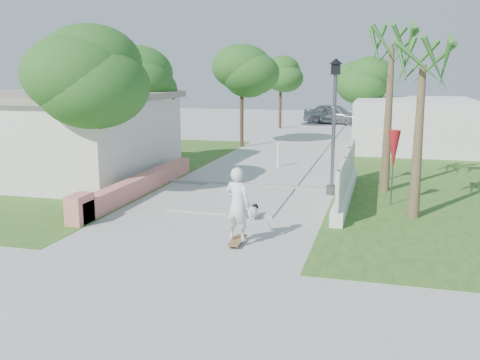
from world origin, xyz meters
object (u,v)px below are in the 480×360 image
(street_lamp, at_px, (334,122))
(parked_car, at_px, (334,114))
(skateboarder, at_px, (239,203))
(patio_umbrella, at_px, (394,151))
(bollard, at_px, (278,154))
(dog, at_px, (253,211))

(street_lamp, xyz_separation_m, parked_car, (-2.23, 24.62, -1.63))
(skateboarder, distance_m, parked_car, 30.14)
(patio_umbrella, bearing_deg, parked_car, 99.15)
(bollard, xyz_separation_m, parked_car, (0.47, 20.12, 0.21))
(street_lamp, height_order, bollard, street_lamp)
(patio_umbrella, height_order, dog, patio_umbrella)
(skateboarder, height_order, parked_car, skateboarder)
(skateboarder, bearing_deg, street_lamp, -93.47)
(bollard, distance_m, patio_umbrella, 7.25)
(bollard, relative_size, patio_umbrella, 0.47)
(street_lamp, bearing_deg, skateboarder, -107.15)
(street_lamp, height_order, patio_umbrella, street_lamp)
(dog, bearing_deg, skateboarder, -83.82)
(bollard, relative_size, parked_car, 0.23)
(patio_umbrella, relative_size, dog, 3.76)
(parked_car, bearing_deg, bollard, -167.72)
(dog, bearing_deg, patio_umbrella, 39.03)
(dog, xyz_separation_m, parked_car, (-0.43, 28.29, 0.57))
(patio_umbrella, bearing_deg, street_lamp, 152.24)
(bollard, height_order, patio_umbrella, patio_umbrella)
(parked_car, bearing_deg, skateboarder, -165.37)
(street_lamp, relative_size, dog, 7.25)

